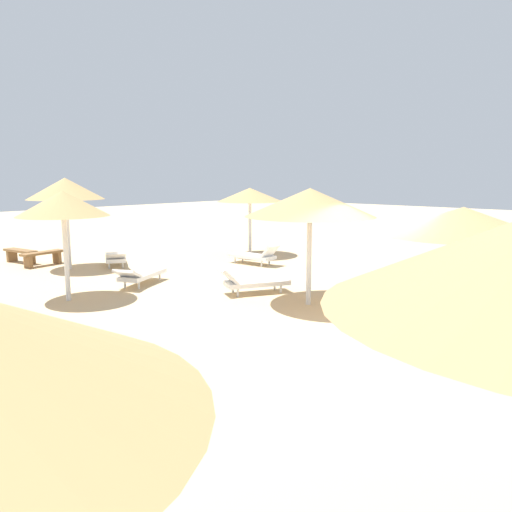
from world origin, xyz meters
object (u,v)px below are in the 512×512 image
object	(u,v)px
lounger_3	(252,282)
bench_1	(21,254)
bench_2	(43,256)
parasol_4	(63,204)
parasol_5	(463,222)
lounger_4	(140,274)
parasol_3	(310,203)
lounger_5	(396,299)
lounger_0	(255,255)
parasol_0	(250,195)
lounger_1	(115,257)
parasol_1	(65,189)

from	to	relation	value
lounger_3	bench_1	size ratio (longest dim) A/B	1.27
bench_2	parasol_4	bearing A→B (deg)	-109.31
parasol_5	lounger_4	world-z (taller)	parasol_5
lounger_3	bench_2	xyz separation A→B (m)	(-1.77, 8.18, 0.03)
parasol_3	lounger_4	bearing A→B (deg)	106.49
parasol_4	lounger_5	world-z (taller)	parasol_4
lounger_0	lounger_3	size ratio (longest dim) A/B	0.97
parasol_0	lounger_0	xyz separation A→B (m)	(-1.39, -1.51, -2.02)
parasol_4	lounger_1	xyz separation A→B (m)	(3.47, 3.30, -2.10)
lounger_4	bench_1	bearing A→B (deg)	96.48
parasol_0	parasol_1	distance (m)	6.68
lounger_3	bench_1	bearing A→B (deg)	102.58
lounger_3	bench_1	world-z (taller)	lounger_3
parasol_4	bench_2	bearing A→B (deg)	70.69
parasol_5	lounger_3	distance (m)	5.84
parasol_4	lounger_3	bearing A→B (deg)	-39.06
lounger_3	bench_2	bearing A→B (deg)	102.23
parasol_0	lounger_3	size ratio (longest dim) A/B	1.34
parasol_5	lounger_1	xyz separation A→B (m)	(0.20, 11.72, -1.96)
lounger_1	lounger_4	distance (m)	3.39
lounger_5	bench_2	distance (m)	12.17
parasol_5	lounger_5	world-z (taller)	parasol_5
parasol_0	parasol_3	size ratio (longest dim) A/B	0.85
lounger_5	bench_1	xyz separation A→B (m)	(-2.88, 12.98, 0.04)
parasol_1	parasol_4	size ratio (longest dim) A/B	1.11
lounger_0	bench_2	size ratio (longest dim) A/B	1.24
lounger_1	bench_1	world-z (taller)	lounger_1
parasol_3	lounger_3	distance (m)	2.79
lounger_4	bench_2	bearing A→B (deg)	94.58
parasol_0	lounger_1	world-z (taller)	parasol_0
lounger_4	bench_1	distance (m)	6.24
parasol_0	lounger_5	xyz separation A→B (m)	(-3.90, -8.10, -2.04)
lounger_1	lounger_3	xyz separation A→B (m)	(0.14, -6.23, 0.01)
parasol_4	lounger_1	world-z (taller)	parasol_4
parasol_5	bench_1	world-z (taller)	parasol_5
parasol_0	parasol_5	bearing A→B (deg)	-117.11
lounger_3	bench_2	size ratio (longest dim) A/B	1.27
lounger_3	lounger_0	bearing A→B (deg)	40.88
parasol_4	bench_1	xyz separation A→B (m)	(1.55, 6.33, -2.06)
parasol_0	parasol_3	xyz separation A→B (m)	(-4.64, -6.17, 0.12)
parasol_5	lounger_4	bearing A→B (deg)	96.79
parasol_1	parasol_5	distance (m)	12.44
lounger_1	lounger_4	bearing A→B (deg)	-111.08
lounger_5	bench_1	bearing A→B (deg)	102.50
lounger_5	lounger_4	bearing A→B (deg)	107.77
parasol_4	bench_1	size ratio (longest dim) A/B	1.77
parasol_4	lounger_3	size ratio (longest dim) A/B	1.39
bench_1	bench_2	xyz separation A→B (m)	(0.29, -1.08, 0.00)
lounger_1	lounger_3	bearing A→B (deg)	-88.69
parasol_0	bench_2	size ratio (longest dim) A/B	1.70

